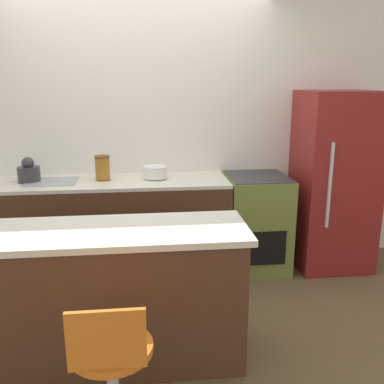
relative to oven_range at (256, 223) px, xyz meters
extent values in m
plane|color=brown|center=(-1.11, -0.33, -0.46)|extent=(14.00, 14.00, 0.00)
cube|color=white|center=(-1.11, 0.34, 0.84)|extent=(8.00, 0.06, 2.60)
cube|color=#4C2D1E|center=(-1.46, 0.00, -0.02)|extent=(2.33, 0.62, 0.87)
cube|color=silver|center=(-1.46, 0.00, 0.43)|extent=(2.33, 0.62, 0.03)
cube|color=#9EA3A8|center=(-1.87, 0.00, 0.45)|extent=(0.44, 0.34, 0.01)
cube|color=#4C2D1E|center=(-1.35, -1.30, -0.02)|extent=(1.79, 0.55, 0.86)
cube|color=silver|center=(-1.35, -1.30, 0.43)|extent=(1.86, 0.59, 0.04)
cube|color=olive|center=(0.00, 0.00, 0.00)|extent=(0.57, 0.62, 0.90)
cube|color=black|center=(0.00, -0.31, -0.14)|extent=(0.40, 0.01, 0.32)
cube|color=#333338|center=(0.00, 0.00, 0.45)|extent=(0.54, 0.58, 0.01)
cube|color=maroon|center=(0.74, -0.01, 0.39)|extent=(0.69, 0.63, 1.69)
cube|color=silver|center=(0.55, -0.34, 0.43)|extent=(0.02, 0.02, 0.76)
cylinder|color=orange|center=(-1.24, -1.93, 0.05)|extent=(0.41, 0.41, 0.04)
cube|color=orange|center=(-1.24, -2.10, 0.22)|extent=(0.35, 0.02, 0.29)
cylinder|color=#333338|center=(-2.06, 0.04, 0.52)|extent=(0.19, 0.19, 0.13)
sphere|color=#333338|center=(-2.06, 0.04, 0.62)|extent=(0.11, 0.11, 0.11)
cylinder|color=white|center=(-0.95, 0.04, 0.51)|extent=(0.22, 0.22, 0.11)
cylinder|color=#9E6623|center=(-1.42, 0.04, 0.56)|extent=(0.13, 0.13, 0.20)
cylinder|color=brown|center=(-1.42, 0.04, 0.66)|extent=(0.14, 0.14, 0.02)
camera|label=1|loc=(-1.05, -3.79, 1.33)|focal=40.00mm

